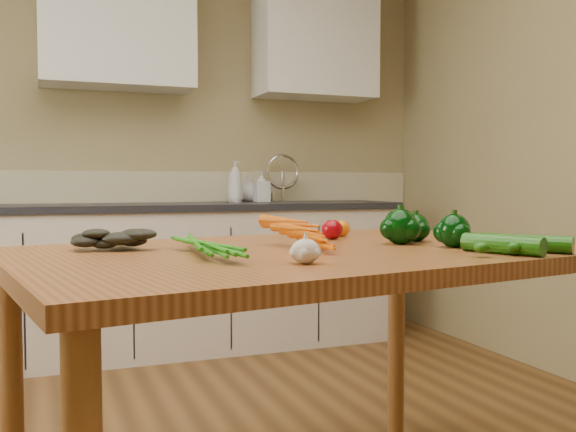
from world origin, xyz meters
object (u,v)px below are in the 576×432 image
at_px(garlic_bulb, 306,251).
at_px(tomato_c, 398,228).
at_px(soap_bottle_a, 235,182).
at_px(carrot_bunch, 271,236).
at_px(leafy_greens, 112,230).
at_px(zucchini_a, 525,243).
at_px(table, 303,282).
at_px(soap_bottle_c, 249,188).
at_px(pepper_c, 454,231).
at_px(pepper_a, 400,227).
at_px(soap_bottle_b, 262,186).
at_px(pepper_b, 416,228).
at_px(tomato_b, 341,228).
at_px(tomato_a, 332,230).

xyz_separation_m(garlic_bulb, tomato_c, (0.58, 0.56, 0.00)).
relative_size(soap_bottle_a, carrot_bunch, 0.91).
height_order(leafy_greens, zucchini_a, leafy_greens).
xyz_separation_m(table, soap_bottle_a, (0.47, 2.28, 0.29)).
xyz_separation_m(soap_bottle_c, pepper_c, (-0.17, -2.49, -0.10)).
relative_size(pepper_a, zucchini_a, 0.44).
distance_m(leafy_greens, tomato_c, 0.97).
bearing_deg(pepper_c, soap_bottle_b, 84.59).
relative_size(pepper_a, pepper_b, 1.23).
bearing_deg(tomato_c, zucchini_a, -82.48).
xyz_separation_m(pepper_b, tomato_c, (0.04, 0.17, -0.01)).
bearing_deg(soap_bottle_b, tomato_b, -11.58).
relative_size(carrot_bunch, zucchini_a, 1.21).
relative_size(tomato_a, tomato_c, 1.10).
xyz_separation_m(soap_bottle_a, carrot_bunch, (-0.57, -2.29, -0.15)).
bearing_deg(pepper_a, soap_bottle_c, 83.51).
distance_m(soap_bottle_c, carrot_bunch, 2.49).
bearing_deg(table, pepper_c, -24.61).
xyz_separation_m(garlic_bulb, tomato_b, (0.40, 0.64, -0.00)).
relative_size(soap_bottle_b, garlic_bulb, 2.98).
bearing_deg(table, pepper_b, 1.30).
xyz_separation_m(tomato_c, zucchini_a, (0.07, -0.54, -0.01)).
bearing_deg(carrot_bunch, soap_bottle_c, 64.00).
bearing_deg(soap_bottle_b, leafy_greens, -29.39).
height_order(soap_bottle_a, pepper_c, soap_bottle_a).
bearing_deg(leafy_greens, carrot_bunch, -22.62).
bearing_deg(soap_bottle_a, tomato_a, 162.14).
relative_size(soap_bottle_a, pepper_c, 2.79).
height_order(soap_bottle_a, tomato_c, soap_bottle_a).
height_order(garlic_bulb, zucchini_a, garlic_bulb).
height_order(soap_bottle_c, pepper_a, soap_bottle_c).
xyz_separation_m(carrot_bunch, zucchini_a, (0.63, -0.28, -0.02)).
bearing_deg(carrot_bunch, tomato_b, 32.17).
height_order(pepper_a, tomato_c, pepper_a).
height_order(table, tomato_a, tomato_a).
bearing_deg(garlic_bulb, tomato_c, 44.00).
xyz_separation_m(soap_bottle_a, leafy_greens, (-0.98, -2.12, -0.14)).
relative_size(table, soap_bottle_c, 9.69).
bearing_deg(tomato_a, tomato_b, 49.53).
xyz_separation_m(soap_bottle_c, carrot_bunch, (-0.70, -2.39, -0.11)).
xyz_separation_m(tomato_a, tomato_b, (0.07, 0.09, -0.00)).
distance_m(soap_bottle_c, zucchini_a, 2.67).
bearing_deg(pepper_c, pepper_b, 91.61).
bearing_deg(pepper_a, soap_bottle_b, 81.90).
xyz_separation_m(soap_bottle_b, soap_bottle_c, (-0.05, 0.10, -0.01)).
height_order(soap_bottle_c, tomato_c, soap_bottle_c).
relative_size(soap_bottle_c, pepper_c, 1.86).
xyz_separation_m(pepper_a, pepper_c, (0.09, -0.14, -0.01)).
distance_m(tomato_b, zucchini_a, 0.67).
height_order(carrot_bunch, tomato_a, carrot_bunch).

